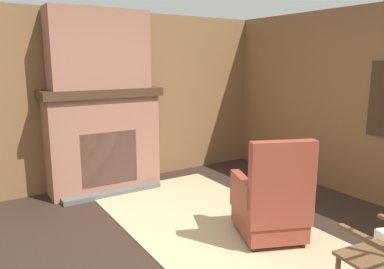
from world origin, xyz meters
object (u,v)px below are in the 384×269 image
at_px(armchair, 271,204).
at_px(storage_case, 119,83).
at_px(oil_lamp_vase, 68,81).
at_px(firewood_stack, 267,184).

relative_size(armchair, storage_case, 4.91).
relative_size(armchair, oil_lamp_vase, 3.33).
distance_m(oil_lamp_vase, storage_case, 0.68).
height_order(firewood_stack, storage_case, storage_case).
distance_m(firewood_stack, oil_lamp_vase, 2.89).
distance_m(armchair, storage_case, 2.66).
xyz_separation_m(armchair, storage_case, (-2.36, -0.60, 1.08)).
bearing_deg(oil_lamp_vase, storage_case, 89.99).
relative_size(oil_lamp_vase, storage_case, 1.47).
distance_m(armchair, oil_lamp_vase, 2.90).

